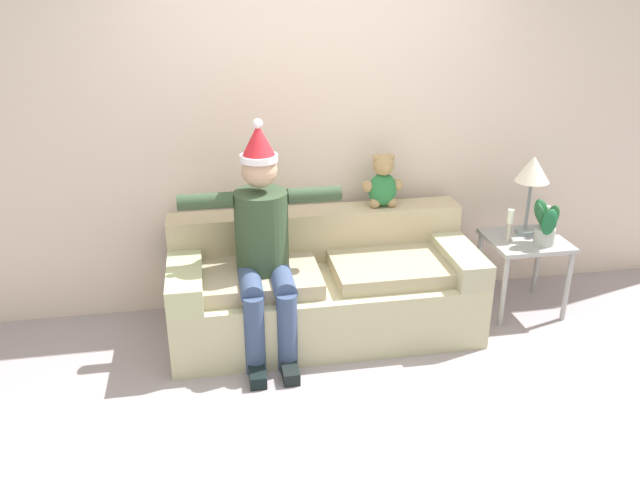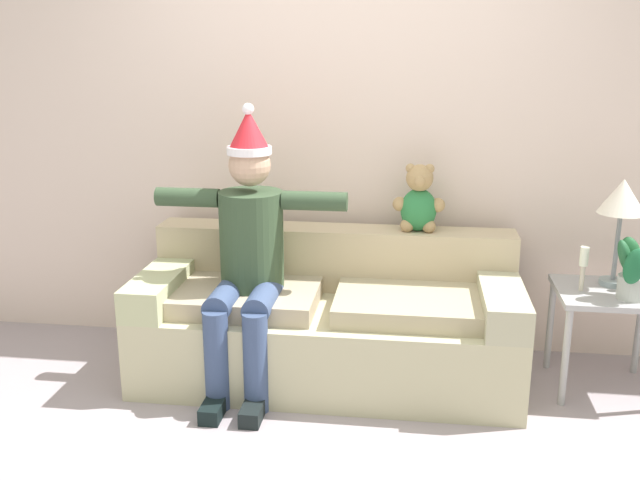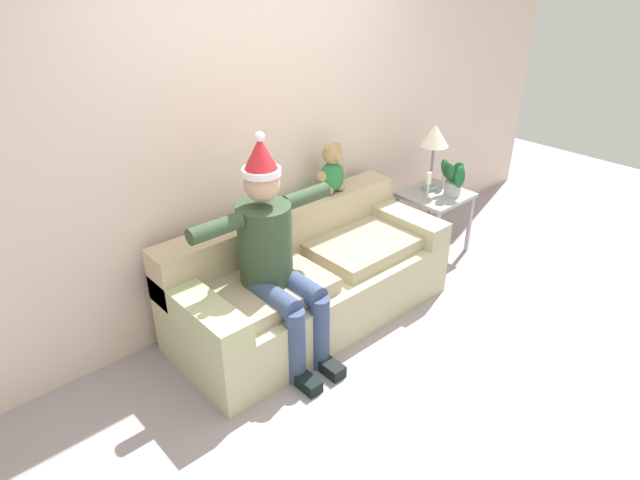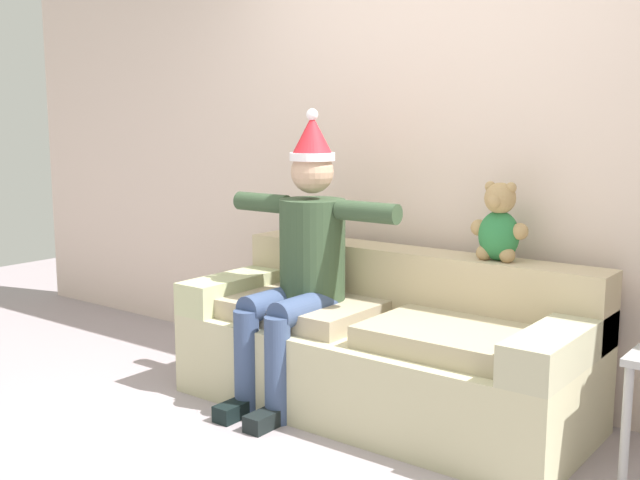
# 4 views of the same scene
# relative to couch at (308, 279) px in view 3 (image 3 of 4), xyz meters

# --- Properties ---
(ground_plane) EXTENTS (10.00, 10.00, 0.00)m
(ground_plane) POSITION_rel_couch_xyz_m (0.00, -1.04, -0.32)
(ground_plane) COLOR #9F9197
(back_wall) EXTENTS (7.00, 0.10, 2.70)m
(back_wall) POSITION_rel_couch_xyz_m (0.00, 0.51, 1.03)
(back_wall) COLOR beige
(back_wall) RESTS_ON ground_plane
(couch) EXTENTS (2.04, 0.86, 0.78)m
(couch) POSITION_rel_couch_xyz_m (0.00, 0.00, 0.00)
(couch) COLOR #BDB690
(couch) RESTS_ON ground_plane
(person_seated) EXTENTS (1.02, 0.77, 1.50)m
(person_seated) POSITION_rel_couch_xyz_m (-0.41, -0.16, 0.44)
(person_seated) COLOR #32472F
(person_seated) RESTS_ON ground_plane
(teddy_bear) EXTENTS (0.29, 0.17, 0.38)m
(teddy_bear) POSITION_rel_couch_xyz_m (0.47, 0.26, 0.63)
(teddy_bear) COLOR #2B7A40
(teddy_bear) RESTS_ON couch
(side_table) EXTENTS (0.54, 0.50, 0.55)m
(side_table) POSITION_rel_couch_xyz_m (1.47, 0.02, 0.15)
(side_table) COLOR #A2A1A3
(side_table) RESTS_ON ground_plane
(table_lamp) EXTENTS (0.24, 0.24, 0.57)m
(table_lamp) POSITION_rel_couch_xyz_m (1.50, 0.12, 0.69)
(table_lamp) COLOR gray
(table_lamp) RESTS_ON side_table
(potted_plant) EXTENTS (0.19, 0.27, 0.32)m
(potted_plant) POSITION_rel_couch_xyz_m (1.53, -0.09, 0.39)
(potted_plant) COLOR #AEB3A9
(potted_plant) RESTS_ON side_table
(candle_tall) EXTENTS (0.04, 0.04, 0.24)m
(candle_tall) POSITION_rel_couch_xyz_m (1.32, -0.00, 0.39)
(candle_tall) COLOR beige
(candle_tall) RESTS_ON side_table
(candle_short) EXTENTS (0.04, 0.04, 0.22)m
(candle_short) POSITION_rel_couch_xyz_m (1.62, 0.06, 0.38)
(candle_short) COLOR beige
(candle_short) RESTS_ON side_table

